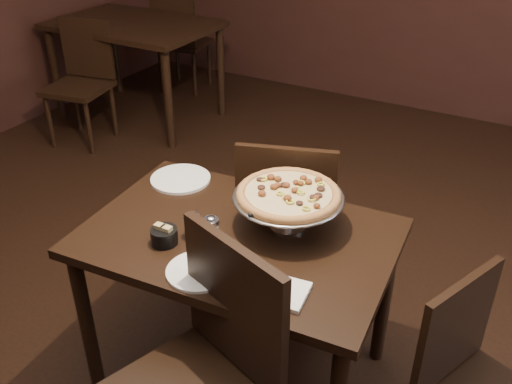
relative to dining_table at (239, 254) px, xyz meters
The scene contains 15 objects.
room 0.77m from the dining_table, 54.55° to the right, with size 6.04×7.04×2.84m.
dining_table is the anchor object (origin of this frame).
background_table 3.01m from the dining_table, 137.13° to the left, with size 1.30×0.87×0.81m.
pizza_stand 0.31m from the dining_table, 44.74° to the left, with size 0.43×0.43×0.18m.
parmesan_shaker 0.18m from the dining_table, 127.47° to the right, with size 0.06×0.06×0.11m.
pepper_flake_shaker 0.23m from the dining_table, 144.72° to the right, with size 0.06×0.06×0.11m.
packet_caddy 0.31m from the dining_table, 138.30° to the right, with size 0.10×0.10×0.08m.
napkin_stack 0.40m from the dining_table, 36.12° to the right, with size 0.15×0.15×0.02m, color white.
plate_left 0.50m from the dining_table, 152.01° to the left, with size 0.27×0.27×0.01m, color white.
plate_near 0.29m from the dining_table, 89.58° to the right, with size 0.23×0.23×0.01m, color white.
serving_spatula 0.26m from the dining_table, 11.03° to the right, with size 0.14×0.14×0.02m.
chair_far 0.52m from the dining_table, 93.51° to the left, with size 0.55×0.55×0.93m.
chair_near 0.52m from the dining_table, 71.62° to the right, with size 0.59×0.59×0.99m.
bg_chair_far 3.56m from the dining_table, 129.59° to the left, with size 0.50×0.50×0.92m.
bg_chair_near 2.74m from the dining_table, 146.91° to the left, with size 0.50×0.50×0.93m.
Camera 1 is at (0.94, -1.43, 1.98)m, focal length 40.00 mm.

